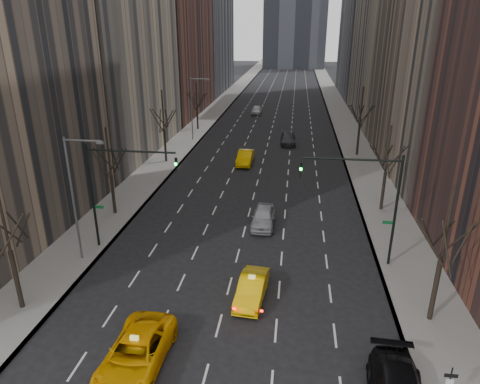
% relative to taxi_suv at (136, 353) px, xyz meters
% --- Properties ---
extents(ground, '(400.00, 400.00, 0.00)m').
position_rel_taxi_suv_xyz_m(ground, '(3.50, -0.36, -0.83)').
color(ground, black).
rests_on(ground, ground).
extents(sidewalk_left, '(4.50, 320.00, 0.15)m').
position_rel_taxi_suv_xyz_m(sidewalk_left, '(-8.75, 69.64, -0.76)').
color(sidewalk_left, slate).
rests_on(sidewalk_left, ground).
extents(sidewalk_right, '(4.50, 320.00, 0.15)m').
position_rel_taxi_suv_xyz_m(sidewalk_right, '(15.75, 69.64, -0.76)').
color(sidewalk_right, slate).
rests_on(sidewalk_right, ground).
extents(tree_lw_a, '(3.36, 3.50, 8.28)m').
position_rel_taxi_suv_xyz_m(tree_lw_a, '(-8.50, 3.64, 3.04)').
color(tree_lw_a, black).
rests_on(tree_lw_a, ground).
extents(tree_lw_b, '(3.36, 3.50, 7.82)m').
position_rel_taxi_suv_xyz_m(tree_lw_b, '(-8.50, 17.64, 2.89)').
color(tree_lw_b, black).
rests_on(tree_lw_b, ground).
extents(tree_lw_c, '(3.36, 3.50, 8.74)m').
position_rel_taxi_suv_xyz_m(tree_lw_c, '(-8.50, 33.64, 3.20)').
color(tree_lw_c, black).
rests_on(tree_lw_c, ground).
extents(tree_lw_d, '(3.36, 3.50, 7.36)m').
position_rel_taxi_suv_xyz_m(tree_lw_d, '(-8.50, 51.64, 2.73)').
color(tree_lw_d, black).
rests_on(tree_lw_d, ground).
extents(tree_rw_a, '(3.36, 3.50, 8.28)m').
position_rel_taxi_suv_xyz_m(tree_rw_a, '(15.50, 5.64, 3.04)').
color(tree_rw_a, black).
rests_on(tree_rw_a, ground).
extents(tree_rw_b, '(3.36, 3.50, 7.82)m').
position_rel_taxi_suv_xyz_m(tree_rw_b, '(15.50, 21.64, 2.89)').
color(tree_rw_b, black).
rests_on(tree_rw_b, ground).
extents(tree_rw_c, '(3.36, 3.50, 8.74)m').
position_rel_taxi_suv_xyz_m(tree_rw_c, '(15.50, 39.64, 3.20)').
color(tree_rw_c, black).
rests_on(tree_rw_c, ground).
extents(traffic_mast_left, '(6.69, 0.39, 8.00)m').
position_rel_taxi_suv_xyz_m(traffic_mast_left, '(-5.61, 11.63, 4.65)').
color(traffic_mast_left, black).
rests_on(traffic_mast_left, ground).
extents(traffic_mast_right, '(6.69, 0.39, 8.00)m').
position_rel_taxi_suv_xyz_m(traffic_mast_right, '(12.60, 11.63, 4.65)').
color(traffic_mast_right, black).
rests_on(traffic_mast_right, ground).
extents(streetlight_near, '(2.83, 0.22, 9.00)m').
position_rel_taxi_suv_xyz_m(streetlight_near, '(-7.34, 9.64, 4.78)').
color(streetlight_near, slate).
rests_on(streetlight_near, ground).
extents(streetlight_far, '(2.83, 0.22, 9.00)m').
position_rel_taxi_suv_xyz_m(streetlight_far, '(-7.34, 44.64, 4.78)').
color(streetlight_far, slate).
rests_on(streetlight_far, ground).
extents(taxi_suv, '(2.90, 6.06, 1.67)m').
position_rel_taxi_suv_xyz_m(taxi_suv, '(0.00, 0.00, 0.00)').
color(taxi_suv, '#FCAE05').
rests_on(taxi_suv, ground).
extents(taxi_sedan, '(1.94, 4.59, 1.47)m').
position_rel_taxi_suv_xyz_m(taxi_sedan, '(5.09, 6.42, -0.10)').
color(taxi_sedan, '#FFC405').
rests_on(taxi_sedan, ground).
extents(silver_sedan_ahead, '(1.94, 4.72, 1.60)m').
position_rel_taxi_suv_xyz_m(silver_sedan_ahead, '(4.97, 17.05, -0.03)').
color(silver_sedan_ahead, '#9C9EA4').
rests_on(silver_sedan_ahead, ground).
extents(far_taxi, '(1.81, 5.04, 1.65)m').
position_rel_taxi_suv_xyz_m(far_taxi, '(1.40, 34.13, -0.01)').
color(far_taxi, '#ECAF04').
rests_on(far_taxi, ground).
extents(far_suv_grey, '(2.41, 5.36, 1.52)m').
position_rel_taxi_suv_xyz_m(far_suv_grey, '(6.36, 44.47, -0.07)').
color(far_suv_grey, '#333338').
rests_on(far_suv_grey, ground).
extents(far_car_white, '(1.86, 4.59, 1.56)m').
position_rel_taxi_suv_xyz_m(far_car_white, '(-0.20, 66.13, -0.05)').
color(far_car_white, silver).
rests_on(far_car_white, ground).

